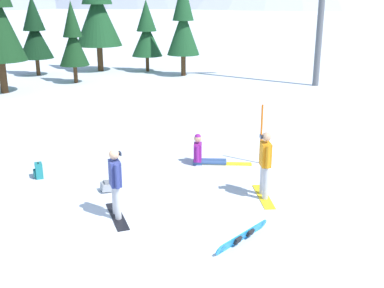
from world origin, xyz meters
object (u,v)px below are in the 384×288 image
at_px(snowboarder_background, 203,153).
at_px(backpack_teal, 39,171).
at_px(pine_tree_young, 183,23).
at_px(loose_snowboard_near_left, 243,236).
at_px(pine_tree_short, 35,32).
at_px(pine_tree_leaning, 73,39).
at_px(trail_marker_pole, 261,134).
at_px(pine_tree_twin, 97,7).
at_px(snowboarder_midground, 265,163).
at_px(backpack_grey, 109,186).
at_px(snowboarder_foreground, 115,182).
at_px(pine_tree_tall, 147,33).

height_order(snowboarder_background, backpack_teal, snowboarder_background).
height_order(backpack_teal, pine_tree_young, pine_tree_young).
distance_m(loose_snowboard_near_left, pine_tree_short, 24.97).
distance_m(pine_tree_leaning, pine_tree_short, 4.21).
xyz_separation_m(trail_marker_pole, pine_tree_twin, (-6.80, 19.70, 3.34)).
height_order(snowboarder_midground, pine_tree_twin, pine_tree_twin).
bearing_deg(pine_tree_short, snowboarder_background, -63.66).
relative_size(snowboarder_midground, pine_tree_young, 0.29).
relative_size(snowboarder_background, backpack_teal, 3.95).
relative_size(snowboarder_background, pine_tree_young, 0.30).
distance_m(backpack_grey, pine_tree_young, 19.55).
relative_size(snowboarder_background, pine_tree_twin, 0.24).
distance_m(snowboarder_midground, pine_tree_twin, 23.41).
bearing_deg(backpack_teal, snowboarder_background, 8.94).
relative_size(snowboarder_foreground, loose_snowboard_near_left, 1.23).
xyz_separation_m(backpack_grey, pine_tree_short, (-6.15, 19.98, 2.63)).
height_order(loose_snowboard_near_left, pine_tree_leaning, pine_tree_leaning).
bearing_deg(pine_tree_twin, pine_tree_leaning, -102.81).
height_order(backpack_grey, trail_marker_pole, trail_marker_pole).
xyz_separation_m(snowboarder_background, pine_tree_leaning, (-6.06, 14.97, 2.26)).
height_order(loose_snowboard_near_left, pine_tree_tall, pine_tree_tall).
relative_size(snowboarder_midground, backpack_grey, 3.19).
bearing_deg(snowboarder_background, snowboarder_foreground, -125.03).
bearing_deg(pine_tree_young, loose_snowboard_near_left, -90.80).
bearing_deg(pine_tree_young, pine_tree_leaning, -162.68).
xyz_separation_m(snowboarder_foreground, pine_tree_leaning, (-3.58, 18.51, 1.71)).
bearing_deg(pine_tree_twin, pine_tree_short, -158.48).
relative_size(snowboarder_foreground, pine_tree_leaning, 0.36).
relative_size(snowboarder_background, pine_tree_leaning, 0.39).
xyz_separation_m(backpack_teal, pine_tree_young, (5.50, 17.82, 3.15)).
bearing_deg(loose_snowboard_near_left, backpack_grey, 135.03).
xyz_separation_m(snowboarder_foreground, loose_snowboard_near_left, (2.77, -1.47, -0.76)).
distance_m(snowboarder_foreground, backpack_teal, 3.74).
distance_m(pine_tree_young, pine_tree_twin, 6.23).
xyz_separation_m(backpack_grey, pine_tree_leaning, (-3.27, 16.91, 2.46)).
xyz_separation_m(backpack_teal, pine_tree_twin, (-0.11, 20.36, 4.07)).
xyz_separation_m(pine_tree_twin, pine_tree_short, (-3.92, -1.55, -1.52)).
bearing_deg(pine_tree_young, snowboarder_midground, -87.99).
bearing_deg(pine_tree_young, backpack_grey, -100.11).
xyz_separation_m(snowboarder_midground, pine_tree_young, (-0.69, 19.75, 2.42)).
bearing_deg(pine_tree_short, backpack_grey, -72.90).
height_order(pine_tree_young, pine_tree_twin, pine_tree_twin).
bearing_deg(pine_tree_twin, pine_tree_young, -24.40).
height_order(pine_tree_leaning, pine_tree_young, pine_tree_young).
bearing_deg(backpack_teal, pine_tree_leaning, 94.20).
relative_size(pine_tree_leaning, pine_tree_twin, 0.61).
bearing_deg(backpack_teal, pine_tree_tall, 80.96).
xyz_separation_m(loose_snowboard_near_left, backpack_teal, (-5.19, 4.24, 0.08)).
distance_m(loose_snowboard_near_left, pine_tree_young, 22.29).
relative_size(snowboarder_foreground, pine_tree_young, 0.28).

